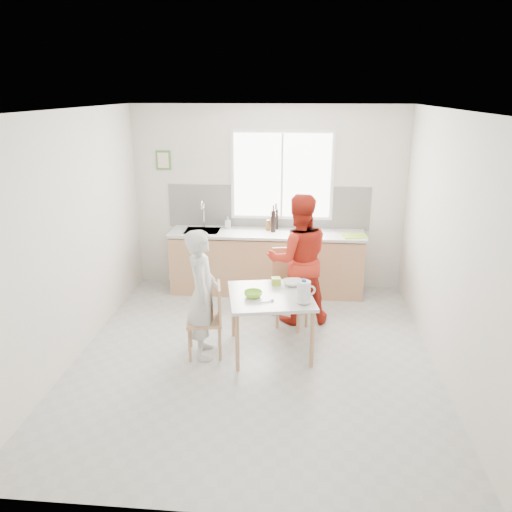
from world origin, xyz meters
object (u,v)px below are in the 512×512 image
Objects in this scene: chair_left at (210,317)px; person_red at (298,259)px; person_white at (203,294)px; milk_jug at (304,291)px; wine_bottle_a at (273,221)px; bowl_green at (253,294)px; bowl_white at (293,283)px; wine_bottle_b at (276,219)px; dining_table at (270,300)px; chair_far at (289,282)px.

person_red is at bearing 124.26° from chair_left.
chair_left is at bearing -90.00° from person_white.
wine_bottle_a is at bearing 91.62° from milk_jug.
bowl_green is (0.56, 0.05, -0.00)m from person_white.
person_white reaches higher than bowl_green.
person_red reaches higher than milk_jug.
milk_jug is (0.12, -0.52, 0.11)m from bowl_white.
person_red is 1.08m from wine_bottle_a.
person_red is 5.62× the size of wine_bottle_b.
wine_bottle_b reaches higher than bowl_green.
dining_table is 1.12× the size of chair_far.
wine_bottle_b is at bearing 152.91° from chair_left.
chair_far reaches higher than chair_left.
chair_left is at bearing -106.40° from wine_bottle_b.
bowl_white is (0.25, 0.30, 0.10)m from dining_table.
chair_left reaches higher than dining_table.
milk_jug is 0.81× the size of wine_bottle_a.
person_red is (0.30, 0.85, 0.21)m from dining_table.
dining_table is 0.72× the size of person_white.
bowl_green is 0.69× the size of wine_bottle_b.
person_white is at bearing -143.43° from chair_far.
dining_table is 4.15× the size of milk_jug.
chair_left is 0.56m from bowl_green.
wine_bottle_a is (-0.38, 0.98, 0.24)m from person_red.
wine_bottle_a reaches higher than wine_bottle_b.
chair_far reaches higher than bowl_white.
wine_bottle_a reaches higher than bowl_white.
wine_bottle_a is (0.11, 1.92, 0.34)m from bowl_green.
person_red is 5.27× the size of wine_bottle_a.
chair_far is at bearing -53.43° from person_white.
chair_left is 0.57× the size of person_white.
bowl_white is 0.71× the size of wine_bottle_a.
bowl_white is (-0.05, -0.54, -0.11)m from person_red.
wine_bottle_b is at bearing 99.88° from bowl_white.
bowl_white is (0.99, 0.44, -0.01)m from person_white.
wine_bottle_a is at bearing -79.73° from person_red.
person_red is 8.19× the size of bowl_green.
bowl_white is (0.92, 0.43, 0.27)m from chair_left.
milk_jug reaches higher than bowl_green.
milk_jug is (1.04, -0.09, 0.38)m from chair_left.
bowl_green is (-0.19, -0.09, 0.11)m from dining_table.
milk_jug is at bearing -13.07° from bowl_green.
person_white reaches higher than wine_bottle_b.
wine_bottle_a is (-0.08, 1.83, 0.45)m from dining_table.
bowl_green is at bearing 156.23° from milk_jug.
person_red is (0.97, 0.97, 0.38)m from chair_left.
person_white reaches higher than chair_left.
wine_bottle_a is 0.18m from wine_bottle_b.
wine_bottle_b is (-0.24, 1.13, 0.55)m from chair_far.
person_red is 1.23m from wine_bottle_b.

